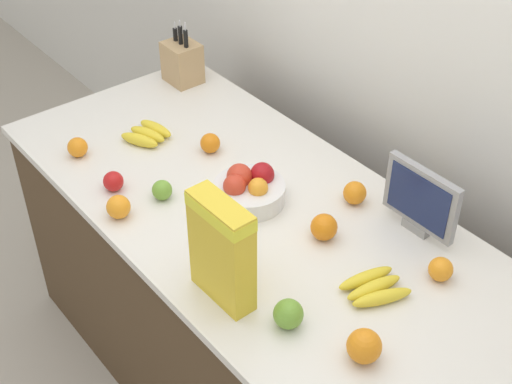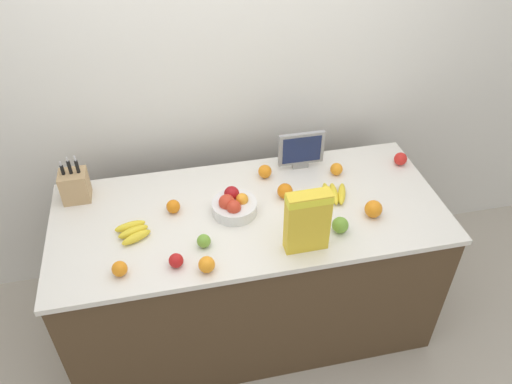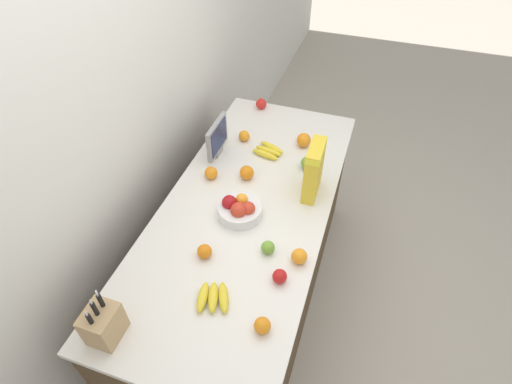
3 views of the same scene
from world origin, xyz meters
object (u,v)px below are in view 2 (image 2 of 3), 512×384
at_px(orange_mid_right, 373,209).
at_px(orange_front_left, 120,269).
at_px(knife_block, 75,186).
at_px(banana_bunch_left, 133,232).
at_px(banana_bunch_right, 334,194).
at_px(small_monitor, 301,150).
at_px(orange_front_center, 265,171).
at_px(fruit_bowl, 234,205).
at_px(cereal_box, 308,219).
at_px(orange_front_right, 285,191).
at_px(apple_leftmost, 340,225).
at_px(orange_near_bowl, 173,206).
at_px(orange_mid_left, 207,265).
at_px(apple_near_bananas, 401,159).
at_px(apple_rear, 204,241).
at_px(apple_by_knife_block, 176,261).
at_px(orange_by_cereal, 336,169).

bearing_deg(orange_mid_right, orange_front_left, -173.93).
bearing_deg(knife_block, banana_bunch_left, -50.96).
distance_m(banana_bunch_left, banana_bunch_right, 1.04).
xyz_separation_m(small_monitor, orange_front_center, (-0.22, -0.05, -0.08)).
bearing_deg(fruit_bowl, orange_front_center, 49.18).
bearing_deg(cereal_box, knife_block, 150.08).
xyz_separation_m(banana_bunch_right, orange_front_right, (-0.25, 0.05, 0.02)).
relative_size(apple_leftmost, orange_near_bowl, 1.15).
distance_m(fruit_bowl, apple_leftmost, 0.54).
bearing_deg(orange_mid_left, orange_front_center, 56.67).
distance_m(orange_front_left, orange_front_right, 0.92).
relative_size(banana_bunch_left, banana_bunch_right, 0.93).
xyz_separation_m(small_monitor, fruit_bowl, (-0.44, -0.30, -0.07)).
xyz_separation_m(orange_front_center, orange_near_bowl, (-0.52, -0.19, -0.00)).
xyz_separation_m(banana_bunch_right, orange_mid_right, (0.14, -0.18, 0.02)).
relative_size(orange_front_center, orange_near_bowl, 1.06).
relative_size(knife_block, apple_leftmost, 3.34).
bearing_deg(apple_near_bananas, apple_rear, -160.50).
bearing_deg(orange_front_left, knife_block, 110.24).
height_order(cereal_box, apple_rear, cereal_box).
distance_m(fruit_bowl, apple_near_bananas, 1.02).
bearing_deg(orange_mid_right, cereal_box, -160.49).
relative_size(orange_near_bowl, orange_front_right, 0.86).
height_order(apple_rear, orange_front_center, orange_front_center).
relative_size(banana_bunch_left, apple_by_knife_block, 2.73).
bearing_deg(orange_front_right, banana_bunch_left, -171.00).
distance_m(banana_bunch_left, apple_leftmost, 1.00).
distance_m(apple_rear, orange_front_right, 0.54).
bearing_deg(orange_mid_left, orange_front_right, 42.13).
height_order(fruit_bowl, orange_front_center, fruit_bowl).
distance_m(orange_near_bowl, orange_mid_left, 0.44).
bearing_deg(apple_by_knife_block, orange_mid_left, -23.35).
height_order(small_monitor, orange_front_left, small_monitor).
xyz_separation_m(small_monitor, cereal_box, (-0.15, -0.61, 0.05)).
bearing_deg(apple_rear, cereal_box, -12.60).
distance_m(apple_near_bananas, orange_front_center, 0.78).
xyz_separation_m(orange_by_cereal, orange_mid_left, (-0.80, -0.56, 0.00)).
bearing_deg(apple_near_bananas, fruit_bowl, -168.22).
bearing_deg(knife_block, orange_near_bowl, -23.93).
bearing_deg(cereal_box, apple_rear, 166.59).
relative_size(cereal_box, orange_by_cereal, 4.58).
bearing_deg(orange_front_right, cereal_box, -89.81).
bearing_deg(orange_front_right, orange_near_bowl, 179.54).
height_order(apple_leftmost, apple_by_knife_block, apple_leftmost).
bearing_deg(apple_near_bananas, apple_leftmost, -138.98).
bearing_deg(banana_bunch_left, orange_front_right, 9.00).
bearing_deg(orange_front_center, apple_by_knife_block, -133.73).
relative_size(banana_bunch_right, apple_by_knife_block, 2.95).
bearing_deg(orange_front_right, knife_block, 168.39).
distance_m(cereal_box, orange_mid_left, 0.49).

